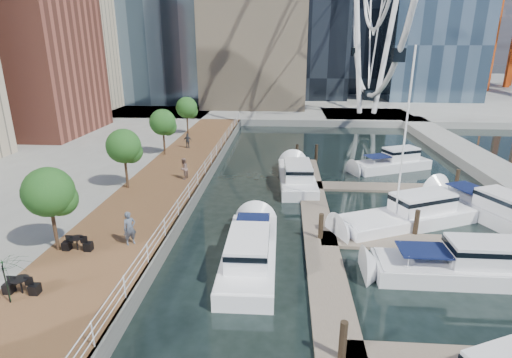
{
  "coord_description": "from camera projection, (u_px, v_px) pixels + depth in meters",
  "views": [
    {
      "loc": [
        0.64,
        -14.42,
        11.4
      ],
      "look_at": [
        -1.18,
        10.78,
        3.0
      ],
      "focal_mm": 28.0,
      "sensor_mm": 36.0,
      "label": 1
    }
  ],
  "objects": [
    {
      "name": "ground",
      "position": [
        265.0,
        323.0,
        17.29
      ],
      "size": [
        520.0,
        520.0,
        0.0
      ],
      "primitive_type": "plane",
      "color": "black",
      "rests_on": "ground"
    },
    {
      "name": "pedestrian_near",
      "position": [
        130.0,
        228.0,
        21.83
      ],
      "size": [
        0.82,
        0.79,
        1.9
      ],
      "primitive_type": "imported",
      "rotation": [
        0.0,
        0.0,
        0.68
      ],
      "color": "#4A5362",
      "rests_on": "boardwalk"
    },
    {
      "name": "floating_docks",
      "position": [
        395.0,
        222.0,
        26.04
      ],
      "size": [
        16.0,
        34.0,
        2.6
      ],
      "color": "#6D6051",
      "rests_on": "ground"
    },
    {
      "name": "pedestrian_far",
      "position": [
        188.0,
        141.0,
        42.8
      ],
      "size": [
        0.96,
        0.46,
        1.59
      ],
      "primitive_type": "imported",
      "rotation": [
        0.0,
        0.0,
        3.06
      ],
      "color": "#2E3239",
      "rests_on": "boardwalk"
    },
    {
      "name": "land_far",
      "position": [
        283.0,
        87.0,
        113.67
      ],
      "size": [
        200.0,
        114.0,
        1.0
      ],
      "primitive_type": "cube",
      "color": "gray",
      "rests_on": "ground"
    },
    {
      "name": "railing",
      "position": [
        198.0,
        178.0,
        31.42
      ],
      "size": [
        0.1,
        60.0,
        1.05
      ],
      "primitive_type": null,
      "color": "white",
      "rests_on": "boardwalk"
    },
    {
      "name": "seawall",
      "position": [
        199.0,
        191.0,
        31.74
      ],
      "size": [
        0.25,
        60.0,
        1.0
      ],
      "primitive_type": "cube",
      "color": "#595954",
      "rests_on": "ground"
    },
    {
      "name": "pedestrian_mid",
      "position": [
        184.0,
        169.0,
        32.7
      ],
      "size": [
        0.85,
        0.99,
        1.78
      ],
      "primitive_type": "imported",
      "rotation": [
        0.0,
        0.0,
        -1.79
      ],
      "color": "#926F65",
      "rests_on": "boardwalk"
    },
    {
      "name": "yacht_foreground",
      "position": [
        460.0,
        278.0,
        20.66
      ],
      "size": [
        9.7,
        2.64,
        2.15
      ],
      "primitive_type": null,
      "rotation": [
        0.0,
        0.0,
        1.57
      ],
      "color": "silver",
      "rests_on": "ground"
    },
    {
      "name": "breakwater",
      "position": [
        506.0,
        178.0,
        34.7
      ],
      "size": [
        4.0,
        60.0,
        1.0
      ],
      "primitive_type": "cube",
      "color": "gray",
      "rests_on": "ground"
    },
    {
      "name": "boardwalk",
      "position": [
        163.0,
        190.0,
        31.94
      ],
      "size": [
        6.0,
        60.0,
        1.0
      ],
      "primitive_type": "cube",
      "color": "brown",
      "rests_on": "ground"
    },
    {
      "name": "street_trees",
      "position": [
        124.0,
        146.0,
        29.96
      ],
      "size": [
        2.6,
        42.6,
        4.6
      ],
      "color": "#3F2B1C",
      "rests_on": "ground"
    },
    {
      "name": "pier",
      "position": [
        366.0,
        117.0,
        65.39
      ],
      "size": [
        14.0,
        12.0,
        1.0
      ],
      "primitive_type": "cube",
      "color": "gray",
      "rests_on": "ground"
    },
    {
      "name": "moored_yachts",
      "position": [
        390.0,
        225.0,
        26.77
      ],
      "size": [
        21.01,
        33.72,
        11.5
      ],
      "color": "white",
      "rests_on": "ground"
    }
  ]
}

